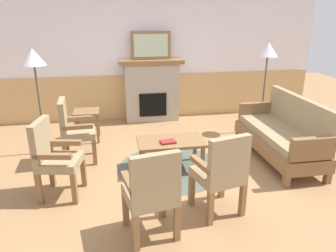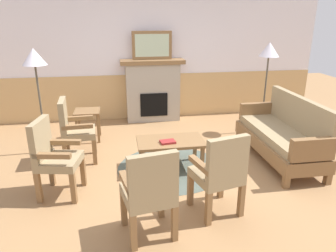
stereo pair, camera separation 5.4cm
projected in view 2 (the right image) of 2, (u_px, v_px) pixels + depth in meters
name	position (u px, v px, depth m)	size (l,w,h in m)	color
ground_plane	(172.00, 169.00, 4.68)	(14.00, 14.00, 0.00)	#997047
wall_back	(151.00, 56.00, 6.66)	(7.20, 0.14, 2.70)	white
fireplace	(153.00, 90.00, 6.64)	(1.30, 0.44, 1.28)	#A39989
framed_picture	(152.00, 45.00, 6.34)	(0.80, 0.04, 0.56)	brown
couch	(282.00, 135.00, 4.88)	(0.70, 1.80, 0.98)	brown
coffee_table	(171.00, 144.00, 4.59)	(0.96, 0.56, 0.44)	brown
round_rug	(170.00, 168.00, 4.72)	(1.56, 1.56, 0.01)	#4C564C
book_on_table	(168.00, 142.00, 4.48)	(0.21, 0.15, 0.03)	maroon
armchair_near_fireplace	(74.00, 128.00, 4.78)	(0.51, 0.51, 0.98)	brown
armchair_by_window_left	(53.00, 155.00, 3.87)	(0.56, 0.56, 0.98)	brown
armchair_front_left	(220.00, 171.00, 3.46)	(0.58, 0.58, 0.98)	brown
armchair_front_center	(150.00, 190.00, 3.09)	(0.56, 0.56, 0.98)	brown
side_table	(88.00, 117.00, 5.63)	(0.44, 0.44, 0.55)	brown
floor_lamp_by_couch	(269.00, 55.00, 5.71)	(0.36, 0.36, 1.68)	#332D28
floor_lamp_by_chairs	(35.00, 64.00, 4.77)	(0.36, 0.36, 1.68)	#332D28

